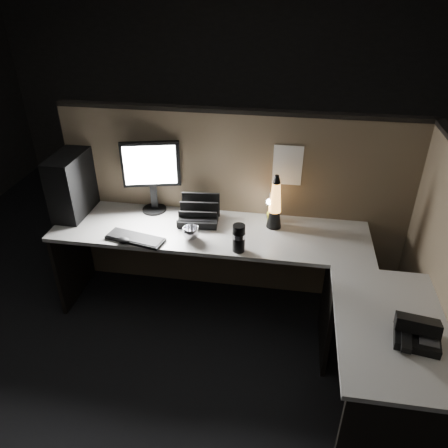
# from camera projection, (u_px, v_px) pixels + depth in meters

# --- Properties ---
(floor) EXTENTS (6.00, 6.00, 0.00)m
(floor) POSITION_uv_depth(u_px,v_px,m) (217.00, 366.00, 3.02)
(floor) COLOR black
(floor) RESTS_ON ground
(room_shell) EXTENTS (6.00, 6.00, 6.00)m
(room_shell) POSITION_uv_depth(u_px,v_px,m) (214.00, 144.00, 2.19)
(room_shell) COLOR silver
(room_shell) RESTS_ON ground
(partition_back) EXTENTS (2.66, 0.06, 1.50)m
(partition_back) POSITION_uv_depth(u_px,v_px,m) (236.00, 207.00, 3.42)
(partition_back) COLOR brown
(partition_back) RESTS_ON ground
(partition_right) EXTENTS (0.06, 1.66, 1.50)m
(partition_right) POSITION_uv_depth(u_px,v_px,m) (443.00, 293.00, 2.54)
(partition_right) COLOR brown
(partition_right) RESTS_ON ground
(desk) EXTENTS (2.60, 1.60, 0.73)m
(desk) POSITION_uv_depth(u_px,v_px,m) (249.00, 280.00, 2.91)
(desk) COLOR beige
(desk) RESTS_ON ground
(pc_tower) EXTENTS (0.21, 0.45, 0.47)m
(pc_tower) POSITION_uv_depth(u_px,v_px,m) (73.00, 184.00, 3.29)
(pc_tower) COLOR black
(pc_tower) RESTS_ON desk
(monitor) EXTENTS (0.43, 0.19, 0.56)m
(monitor) POSITION_uv_depth(u_px,v_px,m) (151.00, 170.00, 3.26)
(monitor) COLOR black
(monitor) RESTS_ON desk
(keyboard) EXTENTS (0.43, 0.22, 0.02)m
(keyboard) POSITION_uv_depth(u_px,v_px,m) (135.00, 239.00, 3.06)
(keyboard) COLOR black
(keyboard) RESTS_ON desk
(mouse) EXTENTS (0.11, 0.09, 0.04)m
(mouse) POSITION_uv_depth(u_px,v_px,m) (124.00, 240.00, 3.02)
(mouse) COLOR black
(mouse) RESTS_ON desk
(clip_lamp) EXTENTS (0.04, 0.17, 0.22)m
(clip_lamp) POSITION_uv_depth(u_px,v_px,m) (269.00, 206.00, 3.21)
(clip_lamp) COLOR white
(clip_lamp) RESTS_ON desk
(organizer) EXTENTS (0.31, 0.28, 0.22)m
(organizer) POSITION_uv_depth(u_px,v_px,m) (199.00, 215.00, 3.27)
(organizer) COLOR black
(organizer) RESTS_ON desk
(lava_lamp) EXTENTS (0.11, 0.11, 0.41)m
(lava_lamp) POSITION_uv_depth(u_px,v_px,m) (275.00, 206.00, 3.13)
(lava_lamp) COLOR black
(lava_lamp) RESTS_ON desk
(travel_mug) EXTENTS (0.09, 0.09, 0.20)m
(travel_mug) POSITION_uv_depth(u_px,v_px,m) (239.00, 238.00, 2.90)
(travel_mug) COLOR black
(travel_mug) RESTS_ON desk
(steel_mug) EXTENTS (0.15, 0.15, 0.09)m
(steel_mug) POSITION_uv_depth(u_px,v_px,m) (191.00, 233.00, 3.05)
(steel_mug) COLOR #B6B6BD
(steel_mug) RESTS_ON desk
(figurine) EXTENTS (0.06, 0.06, 0.06)m
(figurine) POSITION_uv_depth(u_px,v_px,m) (270.00, 214.00, 3.27)
(figurine) COLOR #FFF728
(figurine) RESTS_ON desk
(pinned_paper) EXTENTS (0.21, 0.00, 0.30)m
(pinned_paper) POSITION_uv_depth(u_px,v_px,m) (288.00, 165.00, 3.14)
(pinned_paper) COLOR white
(pinned_paper) RESTS_ON partition_back
(desk_phone) EXTENTS (0.25, 0.25, 0.13)m
(desk_phone) POSITION_uv_depth(u_px,v_px,m) (417.00, 333.00, 2.23)
(desk_phone) COLOR black
(desk_phone) RESTS_ON desk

